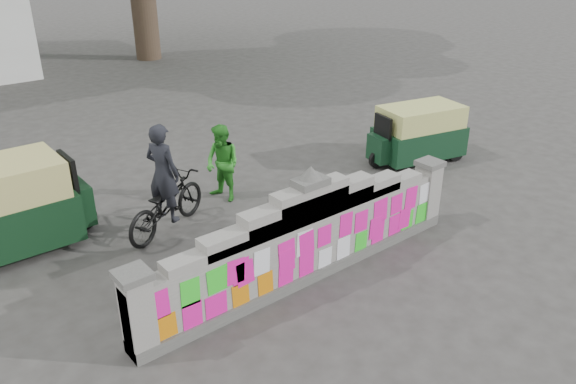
% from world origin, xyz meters
% --- Properties ---
extents(ground, '(100.00, 100.00, 0.00)m').
position_xyz_m(ground, '(0.00, 0.00, 0.00)').
color(ground, '#383533').
rests_on(ground, ground).
extents(parapet_wall, '(6.48, 0.44, 2.01)m').
position_xyz_m(parapet_wall, '(-0.00, -0.01, 0.75)').
color(parapet_wall, '#4C4C49').
rests_on(parapet_wall, ground).
extents(cyclist_bike, '(2.26, 1.55, 1.12)m').
position_xyz_m(cyclist_bike, '(-1.06, 2.94, 0.56)').
color(cyclist_bike, black).
rests_on(cyclist_bike, ground).
extents(cyclist_rider, '(0.70, 0.82, 1.91)m').
position_xyz_m(cyclist_rider, '(-1.06, 2.94, 0.95)').
color(cyclist_rider, black).
rests_on(cyclist_rider, ground).
extents(pedestrian, '(0.77, 0.91, 1.66)m').
position_xyz_m(pedestrian, '(0.55, 3.43, 0.83)').
color(pedestrian, green).
rests_on(pedestrian, ground).
extents(rickshaw_right, '(2.61, 1.62, 1.40)m').
position_xyz_m(rickshaw_right, '(5.56, 2.30, 0.73)').
color(rickshaw_right, '#11331C').
rests_on(rickshaw_right, ground).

